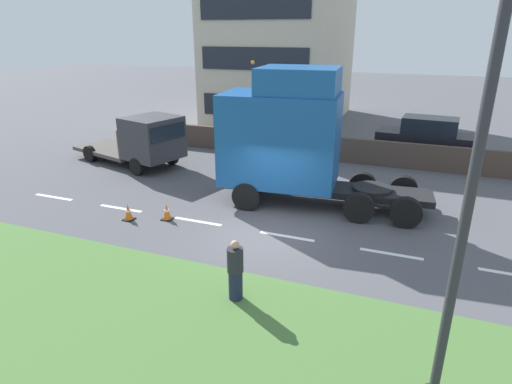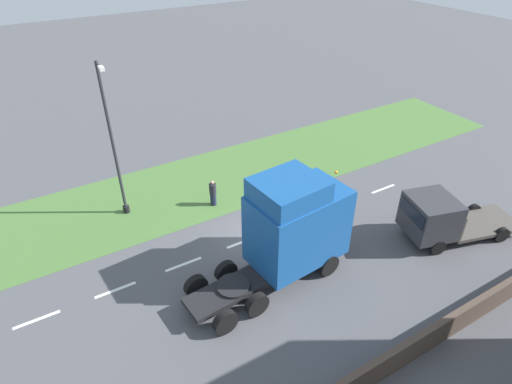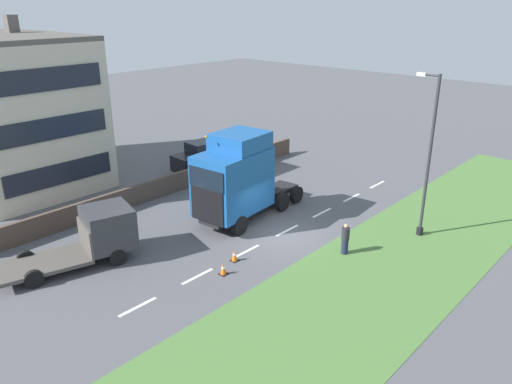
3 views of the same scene
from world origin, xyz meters
name	(u,v)px [view 3 (image 3 of 3)]	position (x,y,z in m)	size (l,w,h in m)	color
ground_plane	(279,235)	(0.00, 0.00, 0.00)	(120.00, 120.00, 0.00)	#515156
grass_verge	(381,274)	(-6.00, 0.00, 0.01)	(7.00, 44.00, 0.01)	#4C7538
lane_markings	(287,230)	(0.00, -0.70, 0.00)	(0.16, 21.00, 0.00)	white
boundary_wall	(170,184)	(9.00, 0.00, 0.61)	(0.25, 24.00, 1.23)	#4C3D33
building_block	(9,111)	(18.41, 5.34, 4.78)	(11.74, 7.86, 10.66)	beige
lorry_cab	(236,179)	(2.86, 0.22, 2.51)	(3.23, 7.78, 5.12)	black
flatbed_truck	(98,234)	(4.67, 7.71, 1.33)	(3.79, 6.45, 2.49)	#333338
parked_car	(205,156)	(10.78, -4.60, 1.05)	(2.23, 4.80, 2.18)	black
lamp_post	(427,165)	(-5.41, -4.98, 3.84)	(1.29, 0.35, 8.32)	black
pedestrian	(345,239)	(-3.69, -0.54, 0.77)	(0.39, 0.39, 1.58)	#1E233D
traffic_cone_lead	(223,269)	(-0.73, 4.79, 0.28)	(0.36, 0.36, 0.58)	black
traffic_cone_trailing	(234,255)	(-0.23, 3.57, 0.28)	(0.36, 0.36, 0.58)	black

